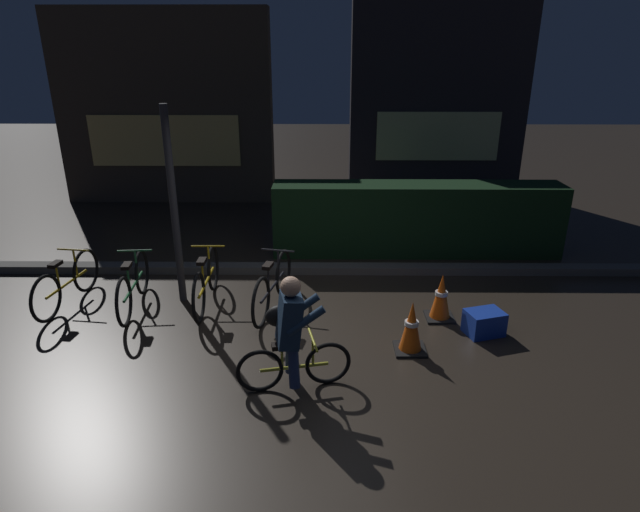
{
  "coord_description": "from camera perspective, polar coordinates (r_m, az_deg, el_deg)",
  "views": [
    {
      "loc": [
        0.26,
        -5.41,
        3.25
      ],
      "look_at": [
        0.2,
        0.6,
        0.9
      ],
      "focal_mm": 29.6,
      "sensor_mm": 36.0,
      "label": 1
    }
  ],
  "objects": [
    {
      "name": "parked_bike_center_left",
      "position": [
        7.29,
        -12.19,
        -2.65
      ],
      "size": [
        0.46,
        1.64,
        0.76
      ],
      "rotation": [
        0.0,
        0.0,
        1.59
      ],
      "color": "black",
      "rests_on": "ground"
    },
    {
      "name": "cyclist",
      "position": [
        5.31,
        -3.2,
        -8.29
      ],
      "size": [
        1.17,
        0.5,
        1.25
      ],
      "rotation": [
        0.0,
        0.0,
        0.21
      ],
      "color": "black",
      "rests_on": "ground"
    },
    {
      "name": "storefront_left",
      "position": [
        12.48,
        -16.41,
        14.99
      ],
      "size": [
        4.69,
        0.54,
        4.11
      ],
      "color": "#42382D",
      "rests_on": "ground"
    },
    {
      "name": "parked_bike_leftmost",
      "position": [
        7.9,
        -25.69,
        -2.61
      ],
      "size": [
        0.46,
        1.55,
        0.72
      ],
      "rotation": [
        0.0,
        0.0,
        1.45
      ],
      "color": "black",
      "rests_on": "ground"
    },
    {
      "name": "parked_bike_left_mid",
      "position": [
        7.46,
        -19.54,
        -2.97
      ],
      "size": [
        0.46,
        1.6,
        0.74
      ],
      "rotation": [
        0.0,
        0.0,
        1.66
      ],
      "color": "black",
      "rests_on": "ground"
    },
    {
      "name": "sidewalk_curb",
      "position": [
        8.26,
        -1.27,
        -1.38
      ],
      "size": [
        12.0,
        0.24,
        0.12
      ],
      "primitive_type": "cube",
      "color": "#56544F",
      "rests_on": "ground"
    },
    {
      "name": "traffic_cone_near",
      "position": [
        6.16,
        9.85,
        -7.62
      ],
      "size": [
        0.36,
        0.36,
        0.62
      ],
      "color": "black",
      "rests_on": "ground"
    },
    {
      "name": "blue_crate",
      "position": [
        6.79,
        17.32,
        -6.9
      ],
      "size": [
        0.51,
        0.43,
        0.3
      ],
      "primitive_type": "cube",
      "rotation": [
        0.0,
        0.0,
        0.29
      ],
      "color": "#193DB7",
      "rests_on": "ground"
    },
    {
      "name": "parked_bike_center_right",
      "position": [
        7.02,
        -5.13,
        -3.21
      ],
      "size": [
        0.48,
        1.61,
        0.75
      ],
      "rotation": [
        0.0,
        0.0,
        1.36
      ],
      "color": "black",
      "rests_on": "ground"
    },
    {
      "name": "hedge_row",
      "position": [
        9.05,
        10.37,
        3.96
      ],
      "size": [
        4.8,
        0.7,
        1.2
      ],
      "primitive_type": "cube",
      "color": "black",
      "rests_on": "ground"
    },
    {
      "name": "street_post",
      "position": [
        7.17,
        -15.52,
        4.97
      ],
      "size": [
        0.1,
        0.1,
        2.65
      ],
      "primitive_type": "cylinder",
      "color": "#2D2D33",
      "rests_on": "ground"
    },
    {
      "name": "ground_plane",
      "position": [
        6.32,
        -1.89,
        -9.62
      ],
      "size": [
        40.0,
        40.0,
        0.0
      ],
      "primitive_type": "plane",
      "color": "#2D261E"
    },
    {
      "name": "storefront_right",
      "position": [
        12.9,
        12.78,
        17.61
      ],
      "size": [
        4.03,
        0.54,
        5.07
      ],
      "color": "#262328",
      "rests_on": "ground"
    },
    {
      "name": "traffic_cone_far",
      "position": [
        6.95,
        12.96,
        -4.37
      ],
      "size": [
        0.36,
        0.36,
        0.62
      ],
      "color": "black",
      "rests_on": "ground"
    }
  ]
}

